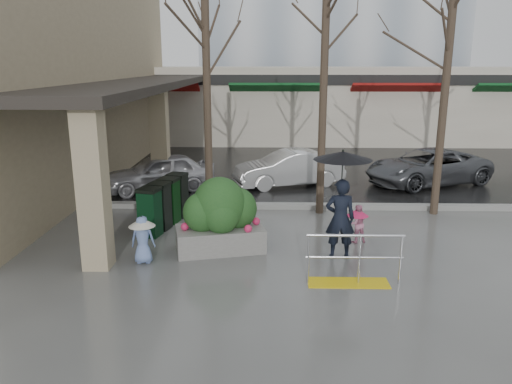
{
  "coord_description": "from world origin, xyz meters",
  "views": [
    {
      "loc": [
        -0.29,
        -10.34,
        4.24
      ],
      "look_at": [
        -0.58,
        0.94,
        1.3
      ],
      "focal_mm": 35.0,
      "sensor_mm": 36.0,
      "label": 1
    }
  ],
  "objects_px": {
    "woman": "(341,196)",
    "child_pink": "(357,221)",
    "tree_midwest": "(326,24)",
    "child_blue": "(143,235)",
    "car_b": "(289,168)",
    "car_c": "(428,167)",
    "tree_mideast": "(450,38)",
    "car_a": "(159,172)",
    "news_boxes": "(165,203)",
    "planter": "(220,216)",
    "handrail": "(352,266)",
    "tree_west": "(206,30)"
  },
  "relations": [
    {
      "from": "tree_mideast",
      "to": "news_boxes",
      "type": "height_order",
      "value": "tree_mideast"
    },
    {
      "from": "child_blue",
      "to": "car_c",
      "type": "xyz_separation_m",
      "value": [
        8.39,
        7.49,
        0.0
      ]
    },
    {
      "from": "tree_west",
      "to": "car_b",
      "type": "relative_size",
      "value": 1.78
    },
    {
      "from": "child_pink",
      "to": "car_c",
      "type": "distance_m",
      "value": 7.04
    },
    {
      "from": "news_boxes",
      "to": "car_b",
      "type": "xyz_separation_m",
      "value": [
        3.47,
        4.53,
        0.01
      ]
    },
    {
      "from": "handrail",
      "to": "tree_midwest",
      "type": "height_order",
      "value": "tree_midwest"
    },
    {
      "from": "tree_midwest",
      "to": "planter",
      "type": "bearing_deg",
      "value": -130.34
    },
    {
      "from": "tree_mideast",
      "to": "car_a",
      "type": "relative_size",
      "value": 1.76
    },
    {
      "from": "tree_mideast",
      "to": "woman",
      "type": "relative_size",
      "value": 2.66
    },
    {
      "from": "tree_west",
      "to": "woman",
      "type": "bearing_deg",
      "value": -46.02
    },
    {
      "from": "tree_midwest",
      "to": "car_c",
      "type": "relative_size",
      "value": 1.54
    },
    {
      "from": "tree_mideast",
      "to": "child_blue",
      "type": "bearing_deg",
      "value": -152.84
    },
    {
      "from": "tree_mideast",
      "to": "child_pink",
      "type": "distance_m",
      "value": 5.62
    },
    {
      "from": "planter",
      "to": "news_boxes",
      "type": "height_order",
      "value": "planter"
    },
    {
      "from": "tree_midwest",
      "to": "car_c",
      "type": "distance_m",
      "value": 7.21
    },
    {
      "from": "woman",
      "to": "car_b",
      "type": "height_order",
      "value": "woman"
    },
    {
      "from": "child_blue",
      "to": "woman",
      "type": "bearing_deg",
      "value": -177.21
    },
    {
      "from": "child_blue",
      "to": "planter",
      "type": "relative_size",
      "value": 0.49
    },
    {
      "from": "child_blue",
      "to": "planter",
      "type": "bearing_deg",
      "value": -156.61
    },
    {
      "from": "tree_west",
      "to": "handrail",
      "type": "bearing_deg",
      "value": -55.01
    },
    {
      "from": "planter",
      "to": "car_a",
      "type": "xyz_separation_m",
      "value": [
        -2.6,
        5.51,
        -0.2
      ]
    },
    {
      "from": "child_blue",
      "to": "car_c",
      "type": "height_order",
      "value": "car_c"
    },
    {
      "from": "handrail",
      "to": "child_pink",
      "type": "xyz_separation_m",
      "value": [
        0.5,
        2.36,
        0.17
      ]
    },
    {
      "from": "child_blue",
      "to": "handrail",
      "type": "bearing_deg",
      "value": 164.72
    },
    {
      "from": "tree_west",
      "to": "car_a",
      "type": "xyz_separation_m",
      "value": [
        -1.99,
        2.46,
        -4.45
      ]
    },
    {
      "from": "car_a",
      "to": "car_c",
      "type": "bearing_deg",
      "value": 74.51
    },
    {
      "from": "tree_midwest",
      "to": "child_blue",
      "type": "bearing_deg",
      "value": -137.5
    },
    {
      "from": "child_blue",
      "to": "news_boxes",
      "type": "distance_m",
      "value": 2.57
    },
    {
      "from": "woman",
      "to": "car_a",
      "type": "bearing_deg",
      "value": -48.46
    },
    {
      "from": "tree_west",
      "to": "planter",
      "type": "xyz_separation_m",
      "value": [
        0.61,
        -3.05,
        -4.25
      ]
    },
    {
      "from": "handrail",
      "to": "car_c",
      "type": "xyz_separation_m",
      "value": [
        4.03,
        8.44,
        0.25
      ]
    },
    {
      "from": "planter",
      "to": "tree_mideast",
      "type": "bearing_deg",
      "value": 27.38
    },
    {
      "from": "tree_mideast",
      "to": "car_c",
      "type": "distance_m",
      "value": 5.65
    },
    {
      "from": "tree_west",
      "to": "car_c",
      "type": "relative_size",
      "value": 1.5
    },
    {
      "from": "woman",
      "to": "child_pink",
      "type": "xyz_separation_m",
      "value": [
        0.56,
        0.98,
        -0.87
      ]
    },
    {
      "from": "tree_mideast",
      "to": "child_blue",
      "type": "distance_m",
      "value": 9.43
    },
    {
      "from": "child_blue",
      "to": "child_pink",
      "type": "bearing_deg",
      "value": -166.79
    },
    {
      "from": "woman",
      "to": "news_boxes",
      "type": "bearing_deg",
      "value": -26.64
    },
    {
      "from": "child_pink",
      "to": "car_b",
      "type": "bearing_deg",
      "value": -90.25
    },
    {
      "from": "tree_west",
      "to": "child_pink",
      "type": "relative_size",
      "value": 7.22
    },
    {
      "from": "planter",
      "to": "car_c",
      "type": "bearing_deg",
      "value": 44.65
    },
    {
      "from": "tree_mideast",
      "to": "car_a",
      "type": "bearing_deg",
      "value": 163.83
    },
    {
      "from": "woman",
      "to": "car_b",
      "type": "relative_size",
      "value": 0.64
    },
    {
      "from": "handrail",
      "to": "car_a",
      "type": "xyz_separation_m",
      "value": [
        -5.35,
        7.26,
        0.25
      ]
    },
    {
      "from": "tree_mideast",
      "to": "planter",
      "type": "distance_m",
      "value": 7.76
    },
    {
      "from": "child_blue",
      "to": "news_boxes",
      "type": "bearing_deg",
      "value": -91.93
    },
    {
      "from": "child_blue",
      "to": "car_b",
      "type": "relative_size",
      "value": 0.28
    },
    {
      "from": "car_a",
      "to": "car_c",
      "type": "xyz_separation_m",
      "value": [
        9.37,
        1.18,
        0.0
      ]
    },
    {
      "from": "child_pink",
      "to": "car_a",
      "type": "bearing_deg",
      "value": -54.36
    },
    {
      "from": "tree_west",
      "to": "news_boxes",
      "type": "height_order",
      "value": "tree_west"
    }
  ]
}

